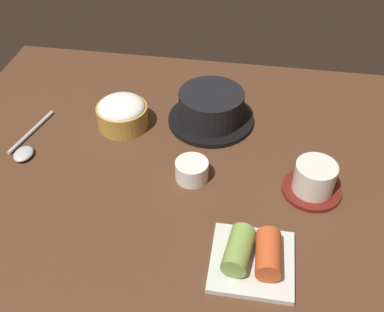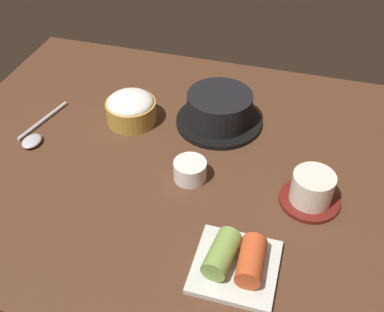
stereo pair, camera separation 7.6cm
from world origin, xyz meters
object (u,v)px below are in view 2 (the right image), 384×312
(tea_cup_with_saucer, at_px, (312,190))
(kimchi_plate, at_px, (236,261))
(stone_pot, at_px, (219,110))
(rice_bowl, at_px, (131,108))
(spoon, at_px, (35,134))
(banchan_cup_center, at_px, (190,170))

(tea_cup_with_saucer, xyz_separation_m, kimchi_plate, (-0.10, -0.17, -0.01))
(stone_pot, bearing_deg, rice_bowl, -166.88)
(stone_pot, bearing_deg, spoon, -156.94)
(banchan_cup_center, xyz_separation_m, spoon, (-0.34, 0.03, -0.01))
(kimchi_plate, bearing_deg, spoon, 156.52)
(tea_cup_with_saucer, distance_m, spoon, 0.56)
(stone_pot, bearing_deg, kimchi_plate, -72.42)
(rice_bowl, xyz_separation_m, tea_cup_with_saucer, (0.39, -0.13, -0.00))
(tea_cup_with_saucer, distance_m, banchan_cup_center, 0.22)
(stone_pot, relative_size, spoon, 1.08)
(banchan_cup_center, relative_size, kimchi_plate, 0.48)
(rice_bowl, height_order, tea_cup_with_saucer, rice_bowl)
(rice_bowl, relative_size, tea_cup_with_saucer, 1.00)
(tea_cup_with_saucer, xyz_separation_m, spoon, (-0.55, 0.03, -0.02))
(stone_pot, height_order, kimchi_plate, stone_pot)
(rice_bowl, height_order, banchan_cup_center, rice_bowl)
(stone_pot, xyz_separation_m, banchan_cup_center, (-0.01, -0.18, -0.01))
(rice_bowl, bearing_deg, spoon, -147.74)
(tea_cup_with_saucer, bearing_deg, stone_pot, 139.44)
(kimchi_plate, relative_size, spoon, 0.77)
(stone_pot, xyz_separation_m, rice_bowl, (-0.18, -0.04, -0.00))
(banchan_cup_center, bearing_deg, stone_pot, 86.09)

